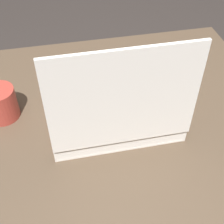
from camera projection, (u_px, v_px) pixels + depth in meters
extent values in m
cube|color=#4C3D2D|center=(123.00, 119.00, 0.90)|extent=(0.93, 0.83, 0.03)
cylinder|color=#4C3D2D|center=(188.00, 108.00, 1.48)|extent=(0.06, 0.06, 0.72)
cylinder|color=#4C3D2D|center=(9.00, 134.00, 1.36)|extent=(0.06, 0.06, 0.72)
cube|color=silver|center=(112.00, 116.00, 0.88)|extent=(0.34, 0.25, 0.01)
cube|color=white|center=(104.00, 83.00, 0.95)|extent=(0.34, 0.01, 0.04)
cube|color=white|center=(122.00, 143.00, 0.78)|extent=(0.34, 0.01, 0.04)
cube|color=white|center=(169.00, 102.00, 0.89)|extent=(0.01, 0.25, 0.04)
cube|color=white|center=(52.00, 119.00, 0.84)|extent=(0.01, 0.25, 0.04)
cube|color=white|center=(124.00, 101.00, 0.67)|extent=(0.34, 0.01, 0.26)
torus|color=#B77A38|center=(149.00, 90.00, 0.94)|extent=(0.06, 0.06, 0.02)
torus|color=pink|center=(128.00, 93.00, 0.93)|extent=(0.06, 0.06, 0.01)
torus|color=#9E6633|center=(108.00, 95.00, 0.93)|extent=(0.06, 0.06, 0.01)
ellipsoid|color=white|center=(86.00, 97.00, 0.91)|extent=(0.06, 0.06, 0.03)
torus|color=#9E6633|center=(64.00, 102.00, 0.91)|extent=(0.06, 0.06, 0.02)
ellipsoid|color=pink|center=(156.00, 106.00, 0.89)|extent=(0.06, 0.06, 0.03)
ellipsoid|color=tan|center=(134.00, 109.00, 0.88)|extent=(0.06, 0.06, 0.03)
torus|color=#B77A38|center=(111.00, 113.00, 0.87)|extent=(0.06, 0.06, 0.02)
ellipsoid|color=tan|center=(89.00, 115.00, 0.86)|extent=(0.06, 0.06, 0.03)
torus|color=#B77A38|center=(66.00, 121.00, 0.85)|extent=(0.06, 0.06, 0.01)
ellipsoid|color=#B77A38|center=(165.00, 125.00, 0.83)|extent=(0.06, 0.06, 0.03)
torus|color=#9E6633|center=(143.00, 131.00, 0.83)|extent=(0.06, 0.06, 0.02)
torus|color=pink|center=(119.00, 134.00, 0.82)|extent=(0.06, 0.06, 0.01)
torus|color=#9E6633|center=(95.00, 138.00, 0.81)|extent=(0.06, 0.06, 0.02)
torus|color=tan|center=(69.00, 141.00, 0.80)|extent=(0.06, 0.06, 0.02)
cylinder|color=#A3382D|center=(0.00, 103.00, 0.85)|extent=(0.09, 0.09, 0.09)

